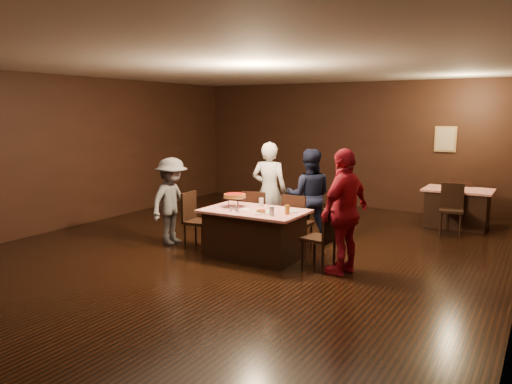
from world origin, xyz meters
TOP-DOWN VIEW (x-y plane):
  - room at (0.00, 0.01)m, footprint 10.00×10.04m
  - main_table at (0.29, -0.02)m, footprint 1.60×1.00m
  - back_table at (2.69, 3.90)m, footprint 1.30×0.90m
  - chair_far_left at (-0.11, 0.73)m, footprint 0.50×0.50m
  - chair_far_right at (0.69, 0.73)m, footprint 0.44×0.44m
  - chair_end_left at (-0.81, -0.02)m, footprint 0.45×0.45m
  - chair_end_right at (1.39, -0.02)m, footprint 0.47×0.47m
  - chair_back_near at (2.69, 3.20)m, footprint 0.48×0.48m
  - chair_back_far at (2.69, 4.50)m, footprint 0.42×0.42m
  - diner_white_jacket at (-0.09, 1.13)m, footprint 0.72×0.54m
  - diner_navy_hoodie at (0.63, 1.27)m, footprint 0.99×0.90m
  - diner_grey_knit at (-1.40, -0.02)m, footprint 0.57×0.98m
  - diner_red_shirt at (1.78, -0.04)m, footprint 0.65×1.12m
  - pizza_stand at (-0.11, 0.03)m, footprint 0.38×0.38m
  - plate_with_slice at (0.54, -0.20)m, footprint 0.25×0.25m
  - plate_empty at (0.84, 0.13)m, footprint 0.25×0.25m
  - glass_front_right at (0.74, -0.27)m, footprint 0.08×0.08m
  - glass_amber at (0.89, -0.07)m, footprint 0.08×0.08m
  - glass_back at (0.24, 0.28)m, footprint 0.08×0.08m
  - condiments at (0.11, -0.30)m, footprint 0.17×0.10m
  - napkin_center at (0.59, -0.02)m, footprint 0.19×0.19m
  - napkin_left at (0.14, -0.07)m, footprint 0.21×0.21m

SIDE VIEW (x-z plane):
  - main_table at x=0.29m, z-range 0.00..0.77m
  - back_table at x=2.69m, z-range 0.00..0.77m
  - chair_far_left at x=-0.11m, z-range 0.00..0.95m
  - chair_far_right at x=0.69m, z-range 0.00..0.95m
  - chair_end_left at x=-0.81m, z-range 0.00..0.95m
  - chair_end_right at x=1.39m, z-range 0.00..0.95m
  - chair_back_near at x=2.69m, z-range 0.00..0.95m
  - chair_back_far at x=2.69m, z-range 0.00..0.95m
  - diner_grey_knit at x=-1.40m, z-range 0.00..1.51m
  - napkin_center at x=0.59m, z-range 0.77..0.78m
  - napkin_left at x=0.14m, z-range 0.77..0.78m
  - plate_empty at x=0.84m, z-range 0.77..0.78m
  - plate_with_slice at x=0.54m, z-range 0.76..0.83m
  - condiments at x=0.11m, z-range 0.77..0.87m
  - diner_navy_hoodie at x=0.63m, z-range 0.00..1.66m
  - glass_front_right at x=0.74m, z-range 0.77..0.91m
  - glass_amber at x=0.89m, z-range 0.77..0.91m
  - glass_back at x=0.24m, z-range 0.77..0.91m
  - diner_white_jacket at x=-0.09m, z-range 0.00..1.77m
  - diner_red_shirt at x=1.78m, z-range 0.00..1.79m
  - pizza_stand at x=-0.11m, z-range 0.84..1.06m
  - room at x=0.00m, z-range 0.63..3.65m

